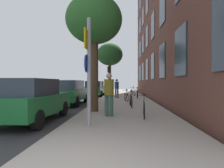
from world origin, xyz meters
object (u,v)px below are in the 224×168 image
bicycle_4 (133,92)px  car_3 (98,87)px  car_2 (95,88)px  tree_near (94,22)px  car_1 (70,92)px  tree_far (110,55)px  car_0 (31,100)px  traffic_light (109,75)px  bicycle_3 (137,94)px  bicycle_0 (144,108)px  bicycle_2 (126,97)px  pedestrian_1 (117,87)px  bicycle_1 (131,100)px  pedestrian_0 (109,92)px  sign_post (88,66)px

bicycle_4 → car_3: (-4.64, 6.68, 0.36)m
bicycle_4 → car_2: 4.19m
bicycle_4 → car_3: bearing=124.8°
tree_near → car_1: size_ratio=1.22×
tree_far → car_1: bearing=-99.2°
tree_near → car_0: bearing=-137.0°
tree_near → traffic_light: bearing=91.4°
traffic_light → tree_near: 14.83m
car_3 → car_2: bearing=-85.2°
bicycle_3 → car_0: car_0 is taller
bicycle_0 → bicycle_2: size_ratio=1.04×
tree_far → bicycle_4: 7.08m
bicycle_2 → pedestrian_1: size_ratio=0.92×
bicycle_2 → bicycle_4: size_ratio=0.91×
tree_far → car_2: size_ratio=1.53×
car_2 → car_3: same height
bicycle_1 → car_0: bearing=-137.2°
bicycle_3 → tree_near: bearing=-109.1°
bicycle_3 → pedestrian_0: bearing=-101.8°
sign_post → bicycle_1: bearing=71.9°
bicycle_1 → bicycle_4: bearing=85.9°
car_1 → pedestrian_1: bearing=54.8°
traffic_light → bicycle_3: traffic_light is taller
bicycle_4 → bicycle_1: bearing=-94.1°
bicycle_0 → pedestrian_1: size_ratio=0.96×
pedestrian_1 → car_1: size_ratio=0.37×
bicycle_3 → car_1: car_1 is taller
bicycle_1 → tree_far: bearing=98.9°
tree_far → pedestrian_1: bearing=-81.2°
car_2 → car_3: (-0.51, 6.05, 0.00)m
sign_post → bicycle_2: size_ratio=2.19×
traffic_light → bicycle_4: traffic_light is taller
car_2 → car_3: size_ratio=0.96×
bicycle_0 → bicycle_1: size_ratio=0.99×
tree_near → car_1: (-2.21, 3.64, -3.54)m
tree_far → pedestrian_1: 8.45m
traffic_light → bicycle_1: 13.36m
car_3 → pedestrian_1: bearing=-72.3°
tree_near → pedestrian_0: 3.58m
bicycle_3 → sign_post: bearing=-102.5°
tree_near → bicycle_2: 6.31m
car_2 → sign_post: bearing=-82.2°
sign_post → bicycle_1: (1.54, 4.70, -1.52)m
tree_near → bicycle_3: bearing=70.9°
car_1 → tree_near: bearing=-58.7°
tree_far → car_3: tree_far is taller
bicycle_4 → traffic_light: bearing=124.9°
bicycle_1 → bicycle_4: (0.64, 9.00, -0.00)m
tree_far → sign_post: bearing=-88.1°
tree_near → car_1: tree_near is taller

